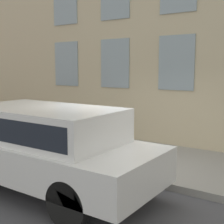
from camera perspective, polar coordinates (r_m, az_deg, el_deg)
name	(u,v)px	position (r m, az deg, el deg)	size (l,w,h in m)	color
ground_plane	(119,179)	(7.08, 1.31, -12.17)	(80.00, 80.00, 0.00)	#47474C
sidewalk	(151,160)	(8.30, 7.10, -8.63)	(3.02, 60.00, 0.15)	gray
fire_hydrant	(120,151)	(7.38, 1.56, -7.18)	(0.33, 0.44, 0.71)	red
person	(104,127)	(8.02, -1.43, -2.78)	(0.32, 0.21, 1.32)	#998466
parked_truck_white_near	(41,142)	(6.43, -12.85, -5.31)	(1.97, 5.08, 1.69)	black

